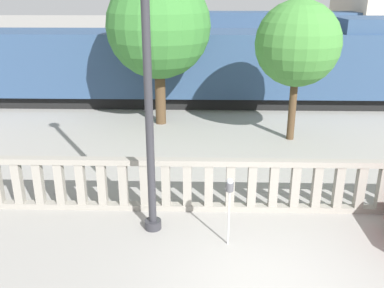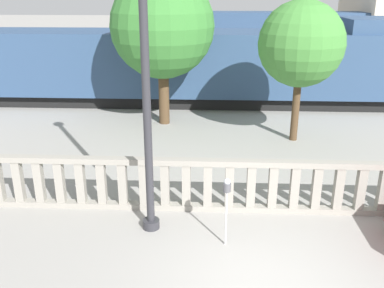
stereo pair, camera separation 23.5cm
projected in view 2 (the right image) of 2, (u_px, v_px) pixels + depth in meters
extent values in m
plane|color=gray|center=(262.00, 288.00, 7.72)|extent=(160.00, 160.00, 0.00)
cube|color=gray|center=(250.00, 208.00, 10.36)|extent=(17.03, 0.24, 0.14)
cube|color=gray|center=(252.00, 163.00, 9.96)|extent=(17.03, 0.24, 0.14)
cube|color=gray|center=(19.00, 181.00, 10.43)|extent=(0.20, 0.20, 1.04)
cube|color=gray|center=(39.00, 182.00, 10.40)|extent=(0.20, 0.20, 1.04)
cube|color=gray|center=(60.00, 182.00, 10.38)|extent=(0.20, 0.20, 1.04)
cube|color=gray|center=(81.00, 182.00, 10.35)|extent=(0.20, 0.20, 1.04)
cube|color=gray|center=(102.00, 183.00, 10.33)|extent=(0.20, 0.20, 1.04)
cube|color=gray|center=(123.00, 183.00, 10.31)|extent=(0.20, 0.20, 1.04)
cube|color=gray|center=(144.00, 184.00, 10.28)|extent=(0.20, 0.20, 1.04)
cube|color=gray|center=(165.00, 184.00, 10.26)|extent=(0.20, 0.20, 1.04)
cube|color=gray|center=(186.00, 185.00, 10.23)|extent=(0.20, 0.20, 1.04)
cube|color=gray|center=(208.00, 185.00, 10.21)|extent=(0.20, 0.20, 1.04)
cube|color=gray|center=(229.00, 186.00, 10.19)|extent=(0.20, 0.20, 1.04)
cube|color=gray|center=(251.00, 186.00, 10.16)|extent=(0.20, 0.20, 1.04)
cube|color=gray|center=(273.00, 187.00, 10.14)|extent=(0.20, 0.20, 1.04)
cube|color=gray|center=(294.00, 187.00, 10.11)|extent=(0.20, 0.20, 1.04)
cube|color=gray|center=(316.00, 188.00, 10.09)|extent=(0.20, 0.20, 1.04)
cube|color=gray|center=(338.00, 188.00, 10.06)|extent=(0.20, 0.20, 1.04)
cube|color=gray|center=(361.00, 189.00, 10.04)|extent=(0.20, 0.20, 1.04)
cube|color=gray|center=(383.00, 189.00, 10.02)|extent=(0.20, 0.20, 1.04)
cylinder|color=#2D2D33|center=(151.00, 224.00, 9.63)|extent=(0.38, 0.38, 0.20)
cylinder|color=#2D2D33|center=(146.00, 78.00, 8.49)|extent=(0.17, 0.17, 6.42)
cylinder|color=silver|center=(226.00, 218.00, 8.82)|extent=(0.04, 0.04, 1.24)
cylinder|color=#4C4C51|center=(227.00, 187.00, 8.58)|extent=(0.16, 0.16, 0.18)
sphere|color=#B2B7BC|center=(227.00, 182.00, 8.53)|extent=(0.14, 0.14, 0.14)
cube|color=black|center=(179.00, 97.00, 20.07)|extent=(20.03, 2.54, 0.55)
cube|color=navy|center=(179.00, 62.00, 19.50)|extent=(20.44, 3.18, 2.73)
cube|color=navy|center=(378.00, 25.00, 18.52)|extent=(3.00, 2.86, 0.60)
cube|color=black|center=(264.00, 57.00, 31.45)|extent=(19.19, 2.08, 0.55)
cube|color=navy|center=(266.00, 33.00, 30.86)|extent=(19.59, 2.60, 2.93)
cylinder|color=#4C3823|center=(296.00, 109.00, 14.86)|extent=(0.26, 0.26, 2.28)
sphere|color=#428438|center=(301.00, 44.00, 14.10)|extent=(2.86, 2.86, 2.86)
cylinder|color=#4C3823|center=(164.00, 95.00, 16.74)|extent=(0.41, 0.41, 2.31)
sphere|color=#387A33|center=(162.00, 26.00, 15.84)|extent=(3.88, 3.88, 3.88)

